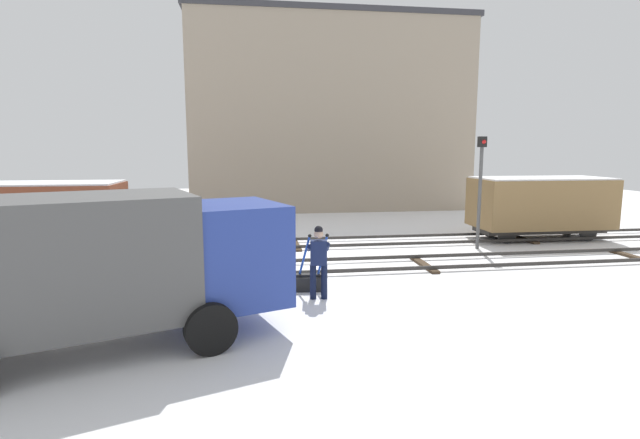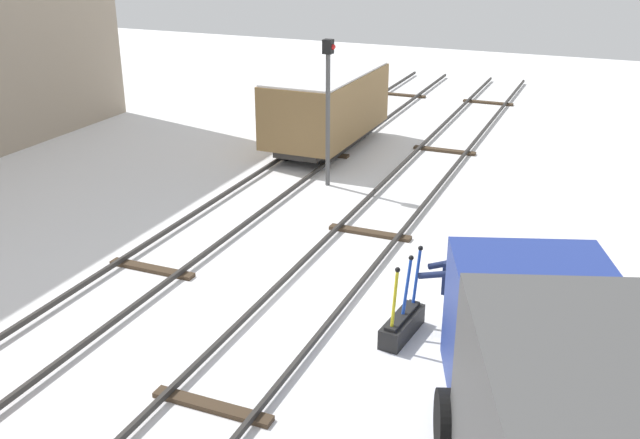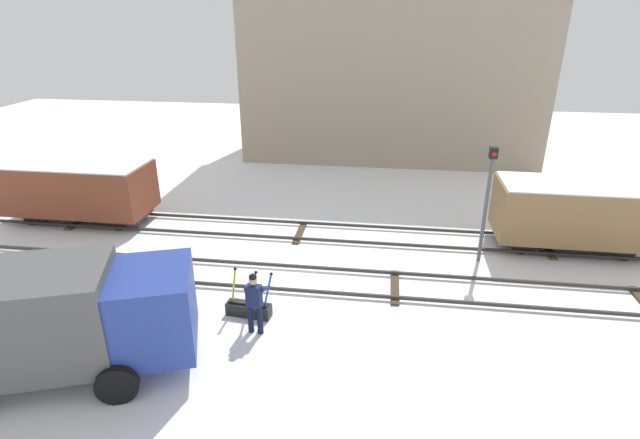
# 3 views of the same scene
# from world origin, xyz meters

# --- Properties ---
(ground_plane) EXTENTS (60.00, 60.00, 0.00)m
(ground_plane) POSITION_xyz_m (0.00, 0.00, 0.00)
(ground_plane) COLOR white
(track_main_line) EXTENTS (44.00, 1.94, 0.18)m
(track_main_line) POSITION_xyz_m (0.00, 0.00, 0.11)
(track_main_line) COLOR #2D2B28
(track_main_line) RESTS_ON ground_plane
(track_siding_near) EXTENTS (44.00, 1.94, 0.18)m
(track_siding_near) POSITION_xyz_m (0.00, 3.51, 0.11)
(track_siding_near) COLOR #2D2B28
(track_siding_near) RESTS_ON ground_plane
(switch_lever_frame) EXTENTS (1.37, 0.49, 1.44)m
(switch_lever_frame) POSITION_xyz_m (-0.44, -1.97, 0.25)
(switch_lever_frame) COLOR black
(switch_lever_frame) RESTS_ON ground_plane
(rail_worker) EXTENTS (0.58, 0.70, 1.73)m
(rail_worker) POSITION_xyz_m (-0.06, -2.67, 0.97)
(rail_worker) COLOR #111831
(rail_worker) RESTS_ON ground_plane
(delivery_truck) EXTENTS (6.46, 4.06, 2.71)m
(delivery_truck) POSITION_xyz_m (-4.09, -4.92, 1.56)
(delivery_truck) COLOR navy
(delivery_truck) RESTS_ON ground_plane
(signal_post) EXTENTS (0.24, 0.32, 3.89)m
(signal_post) POSITION_xyz_m (6.29, 2.18, 2.38)
(signal_post) COLOR #4C4C4C
(signal_post) RESTS_ON ground_plane
(apartment_building) EXTENTS (16.00, 6.56, 10.88)m
(apartment_building) POSITION_xyz_m (3.11, 15.50, 5.44)
(apartment_building) COLOR gray
(apartment_building) RESTS_ON ground_plane
(freight_car_far_end) EXTENTS (5.51, 2.32, 2.39)m
(freight_car_far_end) POSITION_xyz_m (-8.68, 3.51, 1.38)
(freight_car_far_end) COLOR #2D2B28
(freight_car_far_end) RESTS_ON ground_plane
(freight_car_back_track) EXTENTS (5.06, 2.34, 2.40)m
(freight_car_back_track) POSITION_xyz_m (9.45, 3.51, 1.38)
(freight_car_back_track) COLOR #2D2B28
(freight_car_back_track) RESTS_ON ground_plane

